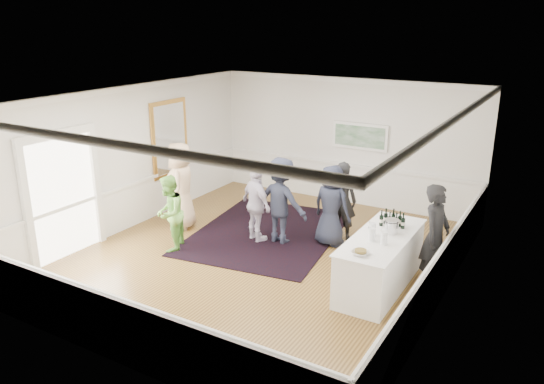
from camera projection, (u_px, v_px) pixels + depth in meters
The scene contains 23 objects.
floor at pixel (264, 256), 10.66m from camera, with size 8.00×8.00×0.00m, color olive.
ceiling at pixel (263, 97), 9.67m from camera, with size 7.00×8.00×0.02m, color white.
wall_left at pixel (130, 158), 11.85m from camera, with size 0.02×8.00×3.20m, color white.
wall_right at pixel (450, 212), 8.48m from camera, with size 0.02×8.00×3.20m, color white.
wall_back at pixel (345, 141), 13.44m from camera, with size 7.00×0.02×3.20m, color white.
wall_front at pixel (104, 257), 6.89m from camera, with size 7.00×0.02×3.20m, color white.
wainscoting at pixel (264, 233), 10.51m from camera, with size 7.00×8.00×1.00m, color white, non-canonical shape.
mirror at pixel (170, 138), 12.83m from camera, with size 0.05×1.25×1.85m.
doorway at pixel (62, 188), 10.33m from camera, with size 0.10×1.78×2.56m.
landscape_painting at pixel (360, 136), 13.15m from camera, with size 1.44×0.06×0.66m.
area_rug at pixel (267, 233), 11.83m from camera, with size 2.97×3.90×0.02m, color black.
serving_table at pixel (380, 262), 9.31m from camera, with size 0.91×2.40×0.97m.
bartender at pixel (435, 236), 9.24m from camera, with size 0.69×0.45×1.88m, color black.
guest_tan at pixel (181, 186), 11.90m from camera, with size 0.96×0.63×1.97m, color tan.
guest_green at pixel (169, 213), 10.77m from camera, with size 0.77×0.60×1.58m, color #71B548.
guest_lilac at pixel (257, 204), 11.19m from camera, with size 0.96×0.40×1.64m, color silver.
guest_dark_a at pixel (281, 201), 11.09m from camera, with size 1.20×0.69×1.85m, color #1D2030.
guest_dark_b at pixel (342, 200), 11.31m from camera, with size 0.63×0.41×1.72m, color black.
guest_navy at pixel (331, 206), 10.99m from camera, with size 0.84×0.55×1.72m, color #1D2030.
wine_bottles at pixel (393, 218), 9.56m from camera, with size 0.46×0.26×0.31m.
juice_pitchers at pixel (376, 233), 8.96m from camera, with size 0.42×0.38×0.24m.
ice_bucket at pixel (392, 227), 9.26m from camera, with size 0.26×0.26×0.24m, color silver.
nut_bowl at pixel (361, 252), 8.44m from camera, with size 0.28×0.28×0.07m.
Camera 1 is at (5.07, -8.31, 4.54)m, focal length 35.00 mm.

